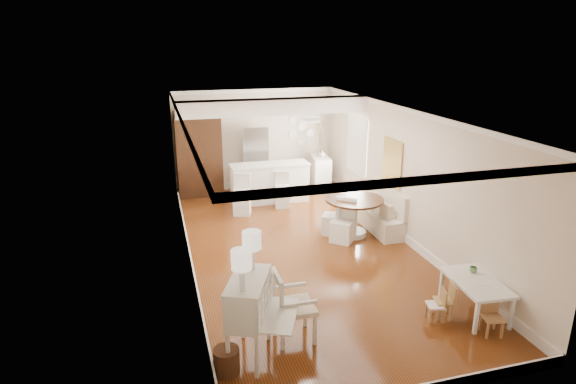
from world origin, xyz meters
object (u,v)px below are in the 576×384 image
secretary_bureau (249,318)px  kids_table (475,297)px  kids_chair_b (436,305)px  bar_stool_right (282,190)px  kids_chair_c (493,317)px  bar_stool_left (242,195)px  slip_chair_near (343,221)px  gustavian_armchair (294,305)px  breakfast_counter (270,183)px  sideboard (320,173)px  wicker_basket (227,361)px  pantry_cabinet (199,154)px  fridge (268,159)px  dining_table (354,217)px  kids_chair_a (444,300)px  slip_chair_far (333,215)px

secretary_bureau → kids_table: (3.60, 0.11, -0.30)m
kids_chair_b → bar_stool_right: bar_stool_right is taller
kids_chair_b → kids_chair_c: bearing=60.0°
bar_stool_left → slip_chair_near: bearing=-33.5°
gustavian_armchair → breakfast_counter: size_ratio=0.51×
sideboard → bar_stool_right: bearing=-133.1°
bar_stool_left → bar_stool_right: bar_stool_left is taller
wicker_basket → kids_chair_c: size_ratio=0.60×
kids_chair_c → sideboard: bearing=102.0°
pantry_cabinet → fridge: size_ratio=1.28×
kids_chair_b → dining_table: bearing=-168.2°
fridge → kids_chair_a: bearing=-81.4°
wicker_basket → kids_table: 3.97m
secretary_bureau → kids_chair_b: secretary_bureau is taller
bar_stool_left → kids_chair_b: bearing=-51.8°
secretary_bureau → slip_chair_far: bearing=78.7°
bar_stool_right → pantry_cabinet: 2.58m
wicker_basket → kids_chair_a: size_ratio=0.60×
wicker_basket → kids_chair_c: (3.85, -0.20, 0.11)m
kids_chair_b → sideboard: sideboard is taller
gustavian_armchair → kids_table: 2.91m
sideboard → secretary_bureau: bearing=-108.5°
kids_table → kids_chair_a: 0.52m
dining_table → bar_stool_left: bearing=136.8°
kids_chair_c → dining_table: dining_table is taller
kids_chair_b → slip_chair_near: size_ratio=0.57×
slip_chair_far → breakfast_counter: 2.64m
slip_chair_near → fridge: size_ratio=0.51×
kids_chair_a → sideboard: (0.33, 6.75, 0.20)m
slip_chair_near → gustavian_armchair: bearing=-82.1°
kids_chair_b → breakfast_counter: 6.26m
dining_table → kids_chair_b: bearing=-91.7°
pantry_cabinet → fridge: pantry_cabinet is taller
kids_chair_a → bar_stool_left: (-2.17, 5.35, 0.21)m
dining_table → breakfast_counter: bearing=113.9°
sideboard → pantry_cabinet: bearing=-179.7°
slip_chair_near → kids_chair_b: bearing=-44.9°
breakfast_counter → sideboard: (1.62, 0.64, -0.03)m
wicker_basket → dining_table: bearing=48.3°
breakfast_counter → wicker_basket: bearing=-108.3°
kids_chair_b → slip_chair_far: slip_chair_far is taller
kids_chair_a → slip_chair_far: bearing=-158.5°
kids_table → fridge: bearing=102.5°
fridge → slip_chair_far: bearing=-80.2°
wicker_basket → fridge: 7.95m
wicker_basket → kids_chair_c: kids_chair_c is taller
kids_chair_a → wicker_basket: bearing=-69.3°
kids_chair_b → breakfast_counter: breakfast_counter is taller
slip_chair_far → sideboard: (0.80, 3.15, 0.05)m
kids_chair_b → breakfast_counter: (-1.11, 6.15, 0.25)m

